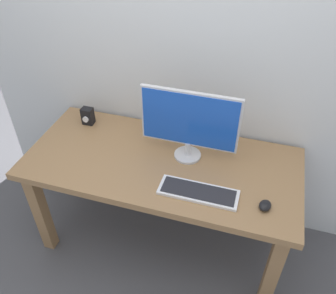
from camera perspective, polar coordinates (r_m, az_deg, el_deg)
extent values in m
plane|color=#4C4C51|center=(2.73, -0.89, -14.40)|extent=(6.00, 6.00, 0.00)
cube|color=silver|center=(2.14, 2.36, 20.24)|extent=(2.93, 0.04, 3.00)
cube|color=#936D47|center=(2.17, -1.08, -2.71)|extent=(1.69, 0.77, 0.05)
cube|color=#936D47|center=(2.55, -20.01, -9.93)|extent=(0.08, 0.08, 0.72)
cube|color=#936D47|center=(2.23, 16.63, -18.95)|extent=(0.08, 0.08, 0.72)
cube|color=#936D47|center=(2.89, -13.69, -1.50)|extent=(0.08, 0.08, 0.72)
cube|color=#936D47|center=(2.61, 17.54, -7.90)|extent=(0.08, 0.08, 0.72)
cylinder|color=silver|center=(2.19, 3.20, -1.31)|extent=(0.17, 0.17, 0.02)
cylinder|color=silver|center=(2.16, 3.25, -0.27)|extent=(0.04, 0.04, 0.09)
cube|color=silver|center=(2.04, 3.55, 4.56)|extent=(0.59, 0.02, 0.36)
cube|color=blue|center=(2.03, 3.45, 4.35)|extent=(0.56, 0.01, 0.34)
cube|color=silver|center=(1.96, 4.97, -7.37)|extent=(0.44, 0.15, 0.02)
cube|color=#232328|center=(1.96, 4.98, -7.17)|extent=(0.41, 0.12, 0.00)
ellipsoid|color=black|center=(1.94, 15.55, -9.17)|extent=(0.08, 0.09, 0.04)
cube|color=black|center=(2.50, -12.94, 4.95)|extent=(0.08, 0.06, 0.12)
cylinder|color=silver|center=(2.48, -13.30, 4.38)|extent=(0.04, 0.01, 0.04)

